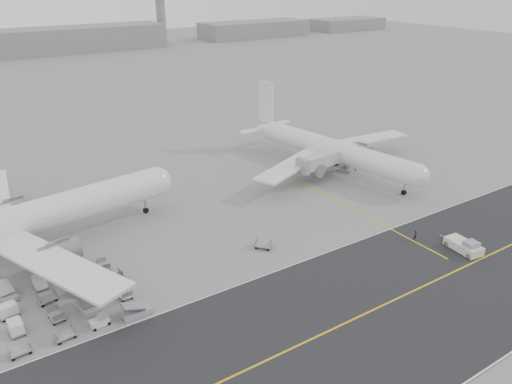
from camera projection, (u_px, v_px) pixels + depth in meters
ground at (249, 272)px, 79.98m from camera, size 700.00×700.00×0.00m
taxiway at (350, 321)px, 68.72m from camera, size 220.00×59.00×0.03m
horizon_buildings at (56, 53)px, 293.95m from camera, size 520.00×28.00×28.00m
control_tower at (161, 18)px, 326.15m from camera, size 7.00×7.00×31.25m
airliner_a at (16, 223)px, 82.70m from camera, size 59.64×58.60×20.66m
airliner_b at (330, 149)px, 119.48m from camera, size 50.89×51.84×17.99m
pushback_tug at (464, 246)px, 85.59m from camera, size 3.67×8.46×2.39m
jet_bridge at (328, 160)px, 114.30m from camera, size 17.69×5.24×6.61m
gse_cluster at (69, 306)px, 71.85m from camera, size 24.78×24.05×2.04m
stray_dolly at (263, 248)px, 86.89m from camera, size 3.17×3.28×1.74m
ground_crew_a at (415, 235)px, 89.04m from camera, size 0.80×0.63×1.94m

